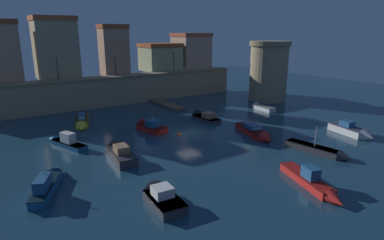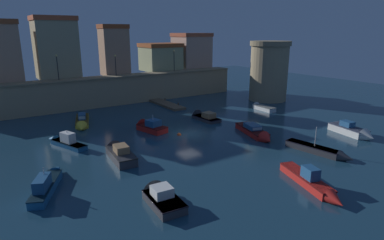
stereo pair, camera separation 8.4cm
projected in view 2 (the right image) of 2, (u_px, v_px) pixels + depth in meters
name	position (u px, v px, depth m)	size (l,w,h in m)	color
ground_plane	(189.00, 134.00, 38.03)	(114.58, 114.58, 0.00)	#19384C
quay_wall	(121.00, 89.00, 53.86)	(43.57, 3.21, 4.68)	#9E8966
old_town_backdrop	(99.00, 51.00, 54.57)	(41.08, 6.19, 9.56)	tan
fortress_tower	(269.00, 71.00, 55.81)	(6.93, 6.93, 10.15)	#9E8966
pier_dock	(167.00, 104.00, 52.74)	(2.07, 8.60, 0.70)	brown
quay_lamp_0	(57.00, 63.00, 47.42)	(0.32, 0.32, 3.75)	black
quay_lamp_1	(115.00, 62.00, 52.27)	(0.32, 0.32, 3.41)	black
quay_lamp_2	(174.00, 57.00, 58.17)	(0.32, 0.32, 3.83)	black
moored_boat_0	(64.00, 141.00, 34.11)	(3.24, 6.06, 2.03)	#195689
moored_boat_1	(202.00, 116.00, 44.60)	(2.02, 5.47, 1.80)	#333338
moored_boat_2	(313.00, 183.00, 24.74)	(3.32, 7.11, 1.82)	red
moored_boat_3	(261.00, 107.00, 50.08)	(1.57, 4.70, 1.32)	white
moored_boat_4	(321.00, 151.00, 31.67)	(2.14, 6.91, 2.91)	#333338
moored_boat_5	(354.00, 131.00, 37.34)	(2.82, 5.95, 1.89)	silver
moored_boat_6	(82.00, 122.00, 41.65)	(3.58, 7.39, 1.66)	gold
moored_boat_7	(148.00, 126.00, 39.39)	(2.91, 5.12, 2.55)	red
moored_boat_8	(159.00, 196.00, 22.88)	(2.14, 4.68, 1.89)	#333338
moored_boat_9	(48.00, 182.00, 24.70)	(3.86, 6.54, 2.21)	#195689
moored_boat_10	(256.00, 132.00, 37.21)	(3.41, 7.13, 1.60)	red
moored_boat_11	(119.00, 152.00, 30.91)	(2.20, 6.09, 1.89)	#333338
mooring_buoy_0	(179.00, 135.00, 37.64)	(0.51, 0.51, 0.51)	#EA4C19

